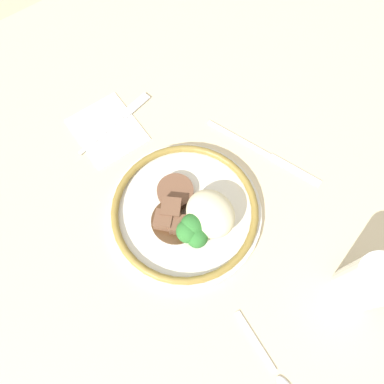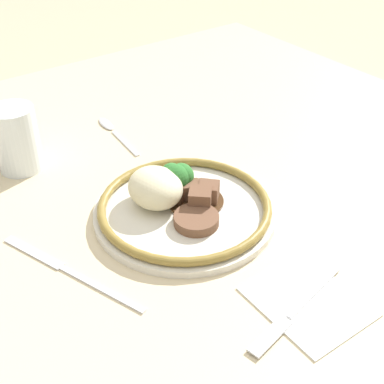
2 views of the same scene
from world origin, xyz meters
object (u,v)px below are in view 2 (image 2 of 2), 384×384
(plate, at_px, (180,202))
(juice_glass, at_px, (17,142))
(fork, at_px, (290,316))
(knife, at_px, (65,269))
(spoon, at_px, (111,129))

(plate, bearing_deg, juice_glass, 28.46)
(plate, xyz_separation_m, juice_glass, (0.24, 0.13, 0.03))
(fork, xyz_separation_m, knife, (0.22, 0.16, -0.00))
(plate, height_order, spoon, plate)
(plate, distance_m, spoon, 0.27)
(juice_glass, distance_m, knife, 0.26)
(spoon, bearing_deg, fork, 178.83)
(knife, xyz_separation_m, spoon, (0.28, -0.22, 0.00))
(plate, height_order, knife, plate)
(juice_glass, relative_size, fork, 0.60)
(spoon, bearing_deg, juice_glass, 104.05)
(fork, bearing_deg, plate, -104.96)
(fork, bearing_deg, knife, -64.02)
(plate, bearing_deg, knife, 93.27)
(plate, relative_size, spoon, 1.65)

